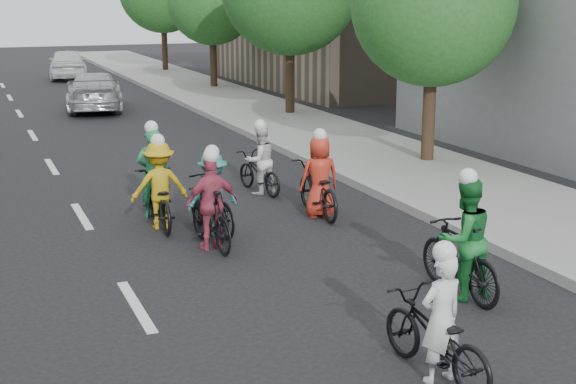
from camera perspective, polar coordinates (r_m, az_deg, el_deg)
ground at (r=11.37m, az=-10.75°, el=-7.98°), size 120.00×120.00×0.00m
sidewalk_right at (r=23.08m, az=3.66°, el=3.57°), size 4.00×80.00×0.15m
curb_right at (r=22.30m, az=-0.85°, el=3.27°), size 0.18×80.00×0.18m
tree_r_0 at (r=20.14m, az=10.30°, el=13.01°), size 4.00×4.00×5.97m
tree_r_2 at (r=36.62m, az=-5.43°, el=13.45°), size 4.00×4.00×5.97m
cyclist_0 at (r=9.16m, az=10.52°, el=-9.82°), size 0.85×1.87×1.63m
cyclist_1 at (r=11.55m, az=12.27°, el=-3.97°), size 0.86×1.84×1.89m
cyclist_2 at (r=14.87m, az=-9.16°, el=-0.10°), size 1.07×1.95×1.76m
cyclist_3 at (r=13.53m, az=-5.48°, el=-1.39°), size 0.96×1.78×1.74m
cyclist_4 at (r=15.50m, az=2.15°, el=0.50°), size 0.81×2.00×1.73m
cyclist_5 at (r=15.65m, az=-9.58°, el=0.62°), size 0.66×1.51×1.88m
cyclist_6 at (r=17.27m, az=-2.05°, el=1.77°), size 0.87×1.74×1.62m
cyclist_7 at (r=14.36m, az=-5.42°, el=-0.51°), size 1.03×1.86×1.63m
follow_car_lead at (r=30.83m, az=-13.62°, el=6.98°), size 2.71×5.09×1.40m
follow_car_trail at (r=42.83m, az=-15.39°, el=8.79°), size 2.34×4.71×1.54m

